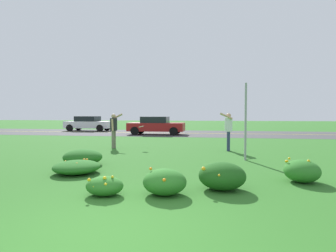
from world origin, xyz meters
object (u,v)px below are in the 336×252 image
at_px(person_thrower_dark_shirt, 114,128).
at_px(person_catcher_white_shirt, 228,128).
at_px(frisbee_white, 141,127).
at_px(car_red_center_left, 156,125).
at_px(car_white_leftmost, 88,123).
at_px(sign_post_near_path, 246,122).

bearing_deg(person_thrower_dark_shirt, person_catcher_white_shirt, -1.69).
bearing_deg(frisbee_white, car_red_center_left, 97.78).
relative_size(frisbee_white, car_white_leftmost, 0.06).
height_order(sign_post_near_path, person_catcher_white_shirt, sign_post_near_path).
distance_m(sign_post_near_path, person_thrower_dark_shirt, 6.48).
xyz_separation_m(sign_post_near_path, person_catcher_white_shirt, (-0.49, 2.49, -0.36)).
xyz_separation_m(person_thrower_dark_shirt, person_catcher_white_shirt, (5.42, -0.16, 0.02)).
bearing_deg(car_red_center_left, person_catcher_white_shirt, -60.75).
relative_size(sign_post_near_path, car_red_center_left, 0.61).
distance_m(person_catcher_white_shirt, car_white_leftmost, 18.69).
xyz_separation_m(person_catcher_white_shirt, car_red_center_left, (-5.34, 9.54, -0.27)).
bearing_deg(sign_post_near_path, person_thrower_dark_shirt, 155.88).
height_order(person_thrower_dark_shirt, frisbee_white, person_thrower_dark_shirt).
bearing_deg(frisbee_white, car_white_leftmost, 124.20).
distance_m(sign_post_near_path, car_white_leftmost, 20.87).
bearing_deg(frisbee_white, person_thrower_dark_shirt, -176.06).
distance_m(frisbee_white, car_red_center_left, 9.38).
bearing_deg(car_red_center_left, sign_post_near_path, -64.13).
bearing_deg(car_white_leftmost, person_thrower_dark_shirt, -60.18).
bearing_deg(car_red_center_left, person_thrower_dark_shirt, -90.47).
height_order(person_catcher_white_shirt, frisbee_white, person_catcher_white_shirt).
bearing_deg(sign_post_near_path, car_white_leftmost, 130.35).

